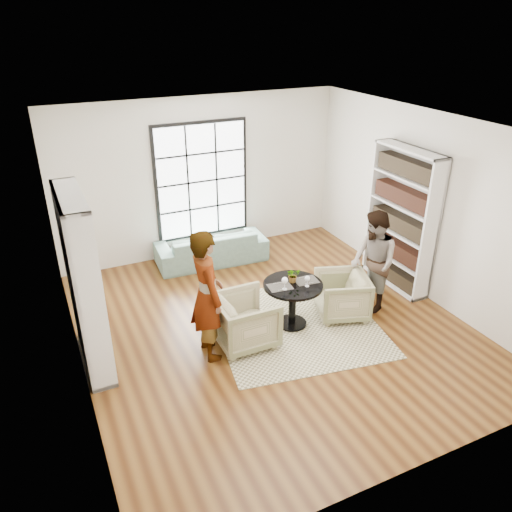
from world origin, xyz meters
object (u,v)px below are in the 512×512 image
pedestal_table (293,295)px  person_left (207,295)px  armchair_left (245,320)px  sofa (211,247)px  wine_glass_right (307,279)px  armchair_right (342,295)px  wine_glass_left (285,281)px  person_right (373,262)px  flower_centerpiece (293,275)px

pedestal_table → person_left: bearing=-174.9°
armchair_left → person_left: size_ratio=0.45×
sofa → wine_glass_right: size_ratio=12.06×
sofa → armchair_right: armchair_right is taller
pedestal_table → wine_glass_left: size_ratio=4.40×
armchair_left → wine_glass_right: (0.99, -0.02, 0.45)m
sofa → person_left: (-1.04, -2.67, 0.63)m
person_right → flower_centerpiece: person_right is taller
armchair_left → person_right: person_right is taller
pedestal_table → sofa: 2.58m
sofa → wine_glass_left: size_ratio=10.26×
pedestal_table → wine_glass_left: bearing=-154.8°
armchair_left → person_right: 2.25m
person_right → wine_glass_left: bearing=-80.1°
pedestal_table → person_right: size_ratio=0.54×
wine_glass_right → flower_centerpiece: bearing=120.5°
armchair_left → flower_centerpiece: size_ratio=3.80×
flower_centerpiece → pedestal_table: bearing=-116.8°
sofa → pedestal_table: bearing=101.0°
flower_centerpiece → armchair_left: bearing=-167.8°
wine_glass_left → flower_centerpiece: bearing=34.6°
sofa → armchair_right: (1.17, -2.63, 0.05)m
wine_glass_left → pedestal_table: bearing=25.2°
armchair_right → wine_glass_right: 0.83m
pedestal_table → armchair_right: pedestal_table is taller
person_left → wine_glass_right: bearing=-90.4°
pedestal_table → person_right: bearing=-3.7°
sofa → armchair_right: bearing=117.3°
pedestal_table → person_left: person_left is taller
armchair_right → person_left: size_ratio=0.41×
armchair_left → person_left: bearing=90.0°
pedestal_table → wine_glass_right: bearing=-42.9°
sofa → wine_glass_right: wine_glass_right is taller
armchair_right → wine_glass_left: size_ratio=3.84×
pedestal_table → wine_glass_left: 0.40m
sofa → person_right: (1.72, -2.63, 0.52)m
person_right → wine_glass_right: 1.22m
armchair_right → wine_glass_right: bearing=-66.2°
pedestal_table → armchair_left: 0.85m
sofa → wine_glass_left: 2.70m
person_left → wine_glass_right: person_left is taller
wine_glass_right → flower_centerpiece: (-0.12, 0.21, -0.01)m
person_right → wine_glass_left: person_right is taller
sofa → flower_centerpiece: size_ratio=9.42×
pedestal_table → sofa: size_ratio=0.43×
flower_centerpiece → person_left: bearing=-172.5°
flower_centerpiece → armchair_right: bearing=-10.8°
armchair_right → wine_glass_left: wine_glass_left is taller
sofa → wine_glass_right: bearing=103.8°
pedestal_table → armchair_left: size_ratio=1.06×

